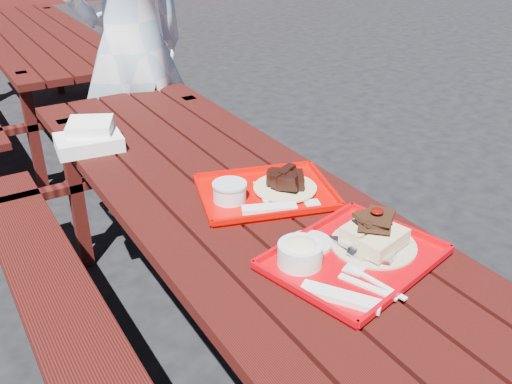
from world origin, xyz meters
TOP-DOWN VIEW (x-y plane):
  - ground at (0.00, 0.00)m, footprint 60.00×60.00m
  - picnic_table_near at (-0.00, 0.00)m, footprint 1.41×2.40m
  - picnic_table_far at (-0.00, 2.80)m, footprint 1.41×2.40m
  - near_tray at (0.08, -0.50)m, footprint 0.52×0.45m
  - far_tray at (0.07, -0.08)m, footprint 0.51×0.44m
  - white_cloth at (-0.29, 0.61)m, footprint 0.26×0.23m
  - person at (0.17, 1.34)m, footprint 0.75×0.56m

SIDE VIEW (x-z plane):
  - ground at x=0.00m, z-range 0.00..0.00m
  - picnic_table_near at x=0.00m, z-range 0.19..0.94m
  - picnic_table_far at x=0.00m, z-range 0.19..0.94m
  - far_tray at x=0.07m, z-range 0.74..0.81m
  - near_tray at x=0.08m, z-range 0.71..0.85m
  - white_cloth at x=-0.29m, z-range 0.74..0.84m
  - person at x=0.17m, z-range 0.00..1.86m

